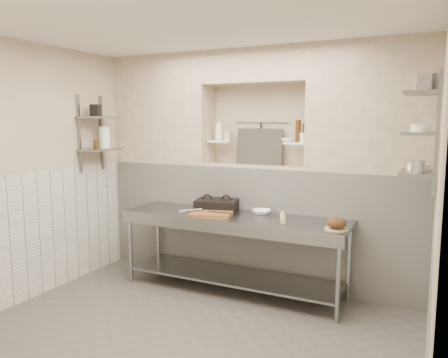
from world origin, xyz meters
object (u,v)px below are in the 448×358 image
Objects in this scene: panini_press at (217,205)px; bread_loaf at (337,223)px; bottle_soap at (219,130)px; mixing_bowl at (261,212)px; jug_left at (105,137)px; rolling_pin at (283,217)px; prep_table at (233,238)px; bowl_alcove at (288,140)px; cutting_board at (211,214)px.

bread_loaf is (1.47, -0.30, 0.00)m from panini_press.
bottle_soap is at bearing 156.57° from bread_loaf.
mixing_bowl is 0.79× the size of jug_left.
rolling_pin is 1.43× the size of bottle_soap.
rolling_pin is 0.63m from bread_loaf.
prep_table is at bearing -177.89° from rolling_pin.
bottle_soap reaches higher than bowl_alcove.
rolling_pin is at bearing -29.85° from mixing_bowl.
mixing_bowl is 0.90m from bowl_alcove.
jug_left is at bearing -173.42° from mixing_bowl.
jug_left is (-2.24, -0.59, 0.01)m from bowl_alcove.
bread_loaf reaches higher than prep_table.
mixing_bowl is 1.13× the size of bread_loaf.
rolling_pin is at bearing -75.91° from bowl_alcove.
bottle_soap is (-0.73, 0.37, 0.92)m from mixing_bowl.
bottle_soap is at bearing 179.40° from bowl_alcove.
bowl_alcove is at bearing 51.49° from prep_table.
bread_loaf is at bearing -0.67° from cutting_board.
rolling_pin is at bearing 10.96° from cutting_board.
panini_press reaches higher than cutting_board.
jug_left is at bearing -155.63° from bottle_soap.
panini_press reaches higher than rolling_pin.
mixing_bowl reaches higher than cutting_board.
prep_table is 2.11m from jug_left.
bread_loaf is 2.00m from bottle_soap.
panini_press is (-0.29, 0.16, 0.32)m from prep_table.
cutting_board reaches higher than prep_table.
panini_press is 3.83× the size of bowl_alcove.
mixing_bowl is 0.81× the size of bottle_soap.
jug_left is at bearing 173.32° from panini_press.
jug_left is (-1.33, -0.60, -0.10)m from bottle_soap.
bread_loaf is (1.18, -0.15, 0.33)m from prep_table.
cutting_board is 3.15× the size of bowl_alcove.
jug_left reaches higher than bowl_alcove.
rolling_pin is 2.63× the size of bowl_alcove.
cutting_board is 0.80m from rolling_pin.
mixing_bowl is 0.56× the size of rolling_pin.
prep_table is at bearing 172.91° from bread_loaf.
bottle_soap is 0.98× the size of jug_left.
bottle_soap is 0.91m from bowl_alcove.
bread_loaf is at bearing -2.15° from jug_left.
cutting_board is 1.39m from bread_loaf.
bowl_alcove reaches higher than prep_table.
prep_table is at bearing -128.51° from bowl_alcove.
prep_table is at bearing -50.73° from bottle_soap.
panini_press is 1.71m from jug_left.
panini_press reaches higher than bread_loaf.
prep_table is 0.44m from mixing_bowl.
mixing_bowl is (0.47, 0.33, 0.01)m from cutting_board.
panini_press is 1.13m from bowl_alcove.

